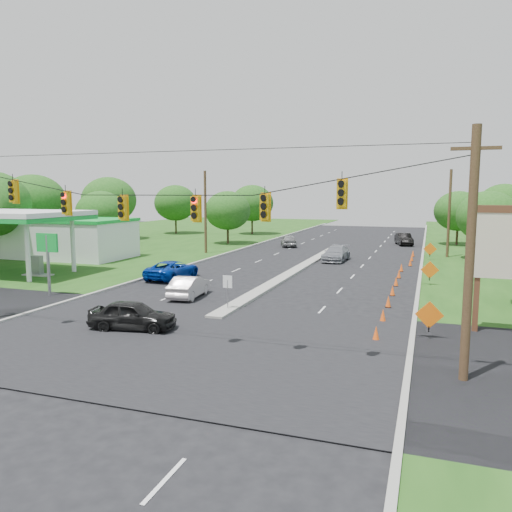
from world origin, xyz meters
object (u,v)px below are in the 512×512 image
at_px(black_sedan, 133,315).
at_px(gas_station, 61,234).
at_px(blue_pickup, 172,270).
at_px(white_sedan, 189,287).
at_px(pylon_sign, 511,251).

bearing_deg(black_sedan, gas_station, 37.02).
distance_m(gas_station, blue_pickup, 16.69).
distance_m(gas_station, white_sedan, 23.07).
bearing_deg(white_sedan, gas_station, -36.17).
height_order(black_sedan, white_sedan, black_sedan).
xyz_separation_m(gas_station, black_sedan, (20.68, -19.30, -1.85)).
xyz_separation_m(gas_station, blue_pickup, (15.53, -5.84, -1.85)).
bearing_deg(black_sedan, white_sedan, -3.92).
relative_size(gas_station, pylon_sign, 3.22).
bearing_deg(blue_pickup, pylon_sign, 162.78).
bearing_deg(black_sedan, blue_pickup, 11.00).
bearing_deg(pylon_sign, gas_station, 159.69).
relative_size(pylon_sign, white_sedan, 1.44).
bearing_deg(pylon_sign, white_sedan, 172.22).
relative_size(black_sedan, blue_pickup, 0.82).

